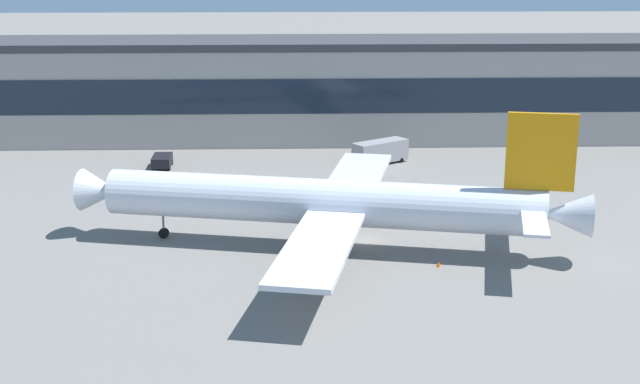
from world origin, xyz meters
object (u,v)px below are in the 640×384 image
Objects in this scene: fuel_truck at (381,151)px; traffic_cone_0 at (439,264)px; pushback_tractor at (162,160)px; airliner at (330,202)px.

fuel_truck is 42.50m from traffic_cone_0.
pushback_tractor is 0.57× the size of fuel_truck.
airliner is 6.33× the size of fuel_truck.
fuel_truck is (9.00, 36.46, -3.17)m from airliner.
fuel_truck is at bearing 76.13° from airliner.
airliner reaches higher than traffic_cone_0.
fuel_truck reaches higher than traffic_cone_0.
airliner is at bearing -57.25° from pushback_tractor.
airliner is 37.68m from fuel_truck.
traffic_cone_0 is at bearing -29.12° from airliner.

